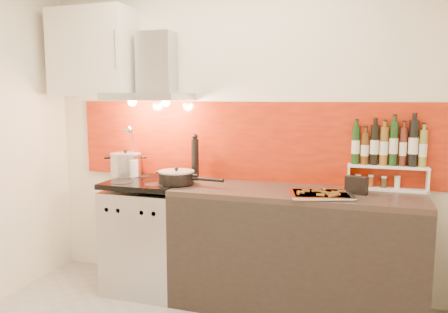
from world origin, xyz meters
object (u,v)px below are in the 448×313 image
(range_stove, at_px, (149,236))
(counter, at_px, (294,250))
(stock_pot, at_px, (126,164))
(saute_pan, at_px, (177,177))
(pepper_mill, at_px, (195,158))
(baking_tray, at_px, (321,194))

(range_stove, bearing_deg, counter, 0.23)
(stock_pot, xyz_separation_m, saute_pan, (0.57, -0.20, -0.05))
(saute_pan, bearing_deg, range_stove, 169.73)
(pepper_mill, xyz_separation_m, baking_tray, (1.04, -0.30, -0.17))
(stock_pot, bearing_deg, counter, -5.38)
(saute_pan, bearing_deg, counter, 3.56)
(pepper_mill, bearing_deg, range_stove, -154.04)
(stock_pot, bearing_deg, saute_pan, -19.09)
(range_stove, bearing_deg, saute_pan, -10.27)
(stock_pot, distance_m, pepper_mill, 0.64)
(saute_pan, xyz_separation_m, baking_tray, (1.10, -0.08, -0.04))
(counter, xyz_separation_m, pepper_mill, (-0.85, 0.17, 0.64))
(stock_pot, relative_size, pepper_mill, 0.69)
(saute_pan, bearing_deg, pepper_mill, 74.23)
(range_stove, bearing_deg, baking_tray, -5.27)
(baking_tray, bearing_deg, saute_pan, 176.04)
(range_stove, relative_size, saute_pan, 1.68)
(counter, distance_m, stock_pot, 1.59)
(counter, bearing_deg, range_stove, -179.77)
(counter, bearing_deg, baking_tray, -34.80)
(saute_pan, relative_size, pepper_mill, 1.42)
(pepper_mill, bearing_deg, saute_pan, -105.77)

